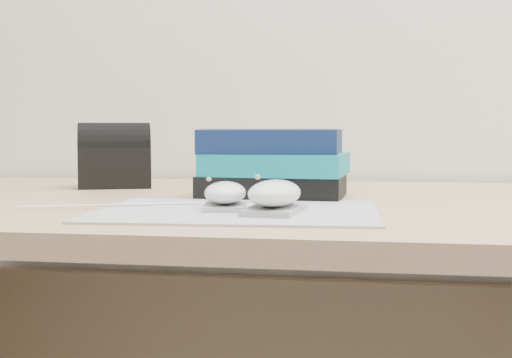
% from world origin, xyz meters
% --- Properties ---
extents(desk, '(1.60, 0.80, 0.73)m').
position_xyz_m(desk, '(0.00, 1.64, 0.50)').
color(desk, tan).
rests_on(desk, ground).
extents(mousepad, '(0.38, 0.30, 0.00)m').
position_xyz_m(mousepad, '(-0.08, 1.40, 0.73)').
color(mousepad, gray).
rests_on(mousepad, desk).
extents(mouse_rear, '(0.07, 0.11, 0.04)m').
position_xyz_m(mouse_rear, '(-0.10, 1.41, 0.75)').
color(mouse_rear, '#AEAFB1').
rests_on(mouse_rear, mousepad).
extents(mouse_front, '(0.07, 0.12, 0.05)m').
position_xyz_m(mouse_front, '(-0.03, 1.37, 0.75)').
color(mouse_front, '#A2A2A4').
rests_on(mouse_front, mousepad).
extents(usb_cable, '(0.23, 0.09, 0.00)m').
position_xyz_m(usb_cable, '(-0.26, 1.41, 0.73)').
color(usb_cable, white).
rests_on(usb_cable, mousepad).
extents(book_stack, '(0.23, 0.18, 0.11)m').
position_xyz_m(book_stack, '(-0.06, 1.61, 0.78)').
color(book_stack, black).
rests_on(book_stack, desk).
extents(pouch, '(0.15, 0.13, 0.12)m').
position_xyz_m(pouch, '(-0.38, 1.74, 0.79)').
color(pouch, black).
rests_on(pouch, desk).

